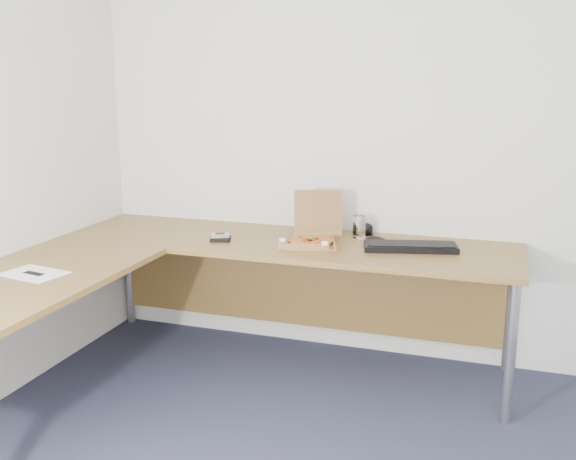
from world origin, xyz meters
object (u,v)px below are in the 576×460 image
(pizza_box, at_px, (311,238))
(wallet, at_px, (220,239))
(keyboard, at_px, (410,247))
(drinking_glass, at_px, (359,227))
(desk, at_px, (199,261))

(pizza_box, xyz_separation_m, wallet, (-0.50, -0.08, -0.02))
(pizza_box, relative_size, keyboard, 0.65)
(pizza_box, relative_size, drinking_glass, 2.46)
(drinking_glass, bearing_deg, wallet, -156.88)
(desk, relative_size, keyboard, 5.23)
(keyboard, height_order, wallet, keyboard)
(drinking_glass, height_order, keyboard, drinking_glass)
(desk, height_order, pizza_box, pizza_box)
(pizza_box, xyz_separation_m, drinking_glass, (0.21, 0.22, 0.03))
(keyboard, bearing_deg, drinking_glass, 137.06)
(desk, distance_m, wallet, 0.31)
(drinking_glass, height_order, wallet, drinking_glass)
(desk, relative_size, wallet, 23.35)
(desk, relative_size, drinking_glass, 19.91)
(keyboard, distance_m, wallet, 1.03)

